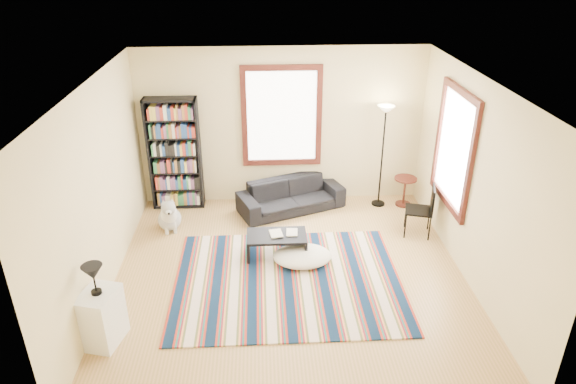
{
  "coord_description": "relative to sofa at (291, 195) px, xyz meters",
  "views": [
    {
      "loc": [
        -0.37,
        -6.11,
        4.34
      ],
      "look_at": [
        0.0,
        0.5,
        1.1
      ],
      "focal_mm": 32.0,
      "sensor_mm": 36.0,
      "label": 1
    }
  ],
  "objects": [
    {
      "name": "table_lamp",
      "position": [
        -2.44,
        -3.26,
        0.62
      ],
      "size": [
        0.31,
        0.31,
        0.38
      ],
      "primitive_type": null,
      "rotation": [
        0.0,
        0.0,
        -0.34
      ],
      "color": "black",
      "rests_on": "white_cabinet"
    },
    {
      "name": "book_a",
      "position": [
        -0.41,
        -1.5,
        0.1
      ],
      "size": [
        0.27,
        0.22,
        0.02
      ],
      "primitive_type": "imported",
      "rotation": [
        0.0,
        0.0,
        0.15
      ],
      "color": "beige",
      "rests_on": "coffee_table"
    },
    {
      "name": "wall_right",
      "position": [
        2.41,
        -2.05,
        1.13
      ],
      "size": [
        0.1,
        5.0,
        2.8
      ],
      "primitive_type": "cube",
      "color": "#CEBF8B",
      "rests_on": "floor"
    },
    {
      "name": "wall_front",
      "position": [
        -0.14,
        -4.6,
        1.13
      ],
      "size": [
        5.0,
        0.1,
        2.8
      ],
      "primitive_type": "cube",
      "color": "#CEBF8B",
      "rests_on": "floor"
    },
    {
      "name": "sofa",
      "position": [
        0.0,
        0.0,
        0.0
      ],
      "size": [
        1.36,
        1.99,
        0.54
      ],
      "primitive_type": "imported",
      "rotation": [
        0.0,
        0.0,
        0.38
      ],
      "color": "black",
      "rests_on": "floor"
    },
    {
      "name": "folding_chair",
      "position": [
        2.01,
        -0.98,
        0.16
      ],
      "size": [
        0.51,
        0.5,
        0.86
      ],
      "primitive_type": "cube",
      "rotation": [
        0.0,
        0.0,
        -0.27
      ],
      "color": "black",
      "rests_on": "floor"
    },
    {
      "name": "rug",
      "position": [
        -0.18,
        -2.18,
        -0.26
      ],
      "size": [
        3.19,
        2.55,
        0.02
      ],
      "primitive_type": "cube",
      "color": "#0B1F3A",
      "rests_on": "floor"
    },
    {
      "name": "dog",
      "position": [
        -2.06,
        -0.58,
        0.03
      ],
      "size": [
        0.54,
        0.67,
        0.6
      ],
      "primitive_type": null,
      "rotation": [
        0.0,
        0.0,
        0.19
      ],
      "color": "silver",
      "rests_on": "floor"
    },
    {
      "name": "coffee_table",
      "position": [
        -0.31,
        -1.5,
        -0.09
      ],
      "size": [
        0.91,
        0.52,
        0.36
      ],
      "primitive_type": "cube",
      "rotation": [
        0.0,
        0.0,
        -0.02
      ],
      "color": "black",
      "rests_on": "floor"
    },
    {
      "name": "window_back",
      "position": [
        -0.14,
        0.42,
        1.33
      ],
      "size": [
        1.2,
        0.06,
        1.6
      ],
      "primitive_type": "cube",
      "color": "white",
      "rests_on": "wall_back"
    },
    {
      "name": "side_table",
      "position": [
        2.06,
        0.05,
        -0.0
      ],
      "size": [
        0.45,
        0.45,
        0.54
      ],
      "primitive_type": "cylinder",
      "rotation": [
        0.0,
        0.0,
        -0.13
      ],
      "color": "#4E1D13",
      "rests_on": "floor"
    },
    {
      "name": "window_right",
      "position": [
        2.33,
        -1.25,
        1.33
      ],
      "size": [
        0.06,
        1.2,
        1.6
      ],
      "primitive_type": "cube",
      "color": "white",
      "rests_on": "wall_right"
    },
    {
      "name": "book_b",
      "position": [
        -0.16,
        -1.45,
        0.1
      ],
      "size": [
        0.19,
        0.24,
        0.02
      ],
      "primitive_type": "imported",
      "rotation": [
        0.0,
        0.0,
        -0.08
      ],
      "color": "beige",
      "rests_on": "coffee_table"
    },
    {
      "name": "floor_lamp",
      "position": [
        1.61,
        0.1,
        0.66
      ],
      "size": [
        0.36,
        0.36,
        1.86
      ],
      "primitive_type": null,
      "rotation": [
        0.0,
        0.0,
        0.22
      ],
      "color": "black",
      "rests_on": "floor"
    },
    {
      "name": "ceiling",
      "position": [
        -0.14,
        -2.05,
        2.58
      ],
      "size": [
        5.0,
        5.0,
        0.1
      ],
      "primitive_type": "cube",
      "color": "white",
      "rests_on": "floor"
    },
    {
      "name": "floor",
      "position": [
        -0.14,
        -2.05,
        -0.32
      ],
      "size": [
        5.0,
        5.0,
        0.1
      ],
      "primitive_type": "cube",
      "color": "tan",
      "rests_on": "ground"
    },
    {
      "name": "bookshelf",
      "position": [
        -2.02,
        0.27,
        0.73
      ],
      "size": [
        0.9,
        0.3,
        2.0
      ],
      "primitive_type": "cube",
      "color": "black",
      "rests_on": "floor"
    },
    {
      "name": "wall_back",
      "position": [
        -0.14,
        0.5,
        1.13
      ],
      "size": [
        5.0,
        0.1,
        2.8
      ],
      "primitive_type": "cube",
      "color": "#CEBF8B",
      "rests_on": "floor"
    },
    {
      "name": "wall_left",
      "position": [
        -2.69,
        -2.05,
        1.13
      ],
      "size": [
        0.1,
        5.0,
        2.8
      ],
      "primitive_type": "cube",
      "color": "#CEBF8B",
      "rests_on": "floor"
    },
    {
      "name": "floor_cushion",
      "position": [
        0.06,
        -1.72,
        -0.16
      ],
      "size": [
        1.04,
        0.9,
        0.22
      ],
      "primitive_type": "ellipsoid",
      "rotation": [
        0.0,
        0.0,
        -0.31
      ],
      "color": "white",
      "rests_on": "floor"
    },
    {
      "name": "white_cabinet",
      "position": [
        -2.44,
        -3.26,
        0.08
      ],
      "size": [
        0.5,
        0.58,
        0.7
      ],
      "primitive_type": "cube",
      "rotation": [
        0.0,
        0.0,
        -0.26
      ],
      "color": "white",
      "rests_on": "floor"
    }
  ]
}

